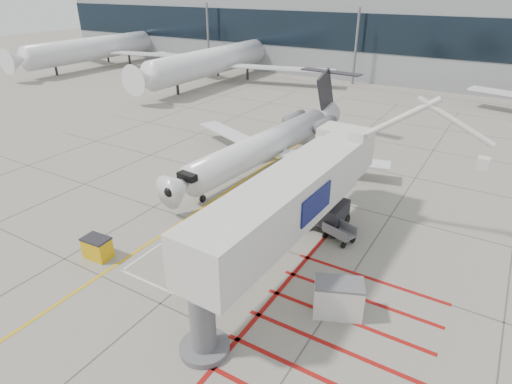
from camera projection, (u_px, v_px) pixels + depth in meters
The scene contains 13 objects.
ground_plane at pixel (205, 266), 26.13m from camera, with size 260.00×260.00×0.00m, color gray.
regional_jet at pixel (252, 137), 36.78m from camera, with size 21.91×27.62×7.24m, color silver, non-canonical shape.
jet_bridge at pixel (281, 213), 23.61m from camera, with size 9.71×20.50×8.20m, color silver, non-canonical shape.
pushback_tug at pixel (199, 280), 23.93m from camera, with size 2.07×1.29×1.21m, color maroon, non-canonical shape.
spill_bin at pixel (97, 248), 26.65m from camera, with size 1.64×1.09×1.42m, color #DDA70C, non-canonical shape.
baggage_cart at pixel (339, 232), 28.42m from camera, with size 2.00×1.27×1.27m, color slate, non-canonical shape.
ground_power_unit at pixel (338, 298), 22.00m from camera, with size 2.47×1.44×1.96m, color silver, non-canonical shape.
cone_nose at pixel (241, 204), 32.83m from camera, with size 0.39×0.39×0.54m, color #F94C0D.
cone_side at pixel (284, 246), 27.62m from camera, with size 0.39×0.39×0.54m, color #FF600D.
terminal_building at pixel (503, 38), 72.09m from camera, with size 180.00×28.00×14.00m, color gray.
terminal_glass_band at pixel (497, 41), 60.87m from camera, with size 180.00×0.10×6.00m, color black.
bg_aircraft_a at pixel (107, 32), 86.14m from camera, with size 38.72×43.02×12.91m, color silver, non-canonical shape.
bg_aircraft_b at pixel (225, 41), 72.70m from camera, with size 38.53×42.81×12.84m, color silver, non-canonical shape.
Camera 1 is at (13.75, -16.73, 15.62)m, focal length 30.00 mm.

